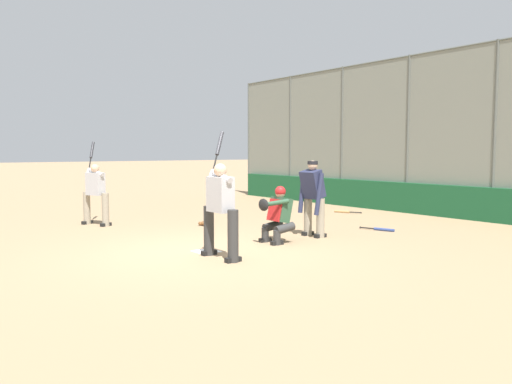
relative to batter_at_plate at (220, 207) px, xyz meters
name	(u,v)px	position (x,y,z in m)	size (l,w,h in m)	color
ground_plane	(206,252)	(0.62, -0.11, -0.88)	(160.00, 160.00, 0.00)	#9E7F5B
home_plate_marker	(206,251)	(0.62, -0.11, -0.87)	(0.43, 0.43, 0.01)	white
backstop_fence	(448,130)	(0.62, -7.99, 1.52)	(18.19, 0.08, 4.63)	#515651
padding_wall	(444,201)	(0.62, -7.89, -0.43)	(17.75, 0.18, 0.89)	#19512D
batter_at_plate	(220,207)	(0.00, 0.00, 0.00)	(1.04, 0.60, 2.18)	#333333
catcher_behind_plate	(277,213)	(0.52, -1.71, -0.29)	(0.60, 0.71, 1.13)	#333333
umpire_home	(313,196)	(0.59, -2.76, -0.01)	(0.66, 0.40, 1.62)	gray
batter_on_deck	(95,192)	(5.09, 0.26, -0.06)	(1.09, 0.53, 2.07)	gray
spare_bat_by_padding	(344,212)	(2.96, -6.42, -0.85)	(0.77, 0.38, 0.07)	black
spare_bat_first_base_side	(381,229)	(0.17, -4.56, -0.85)	(0.82, 0.29, 0.07)	black
fielding_glove_on_dirt	(205,223)	(3.33, -1.79, -0.82)	(0.32, 0.24, 0.12)	brown
baseball_loose	(263,231)	(1.61, -2.24, -0.84)	(0.07, 0.07, 0.07)	white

